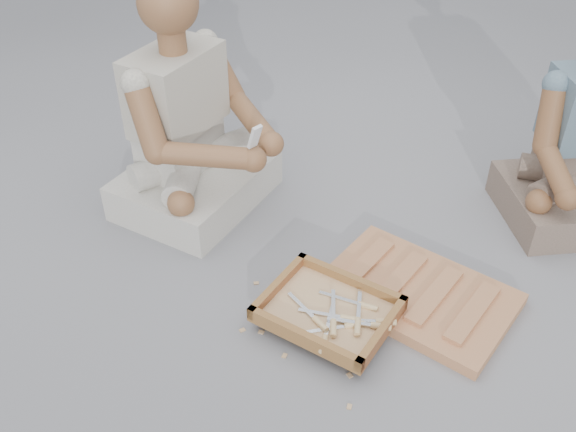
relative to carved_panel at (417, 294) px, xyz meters
The scene contains 27 objects.
ground 0.49m from the carved_panel, 136.59° to the right, with size 60.00×60.00×0.00m, color gray.
carved_panel is the anchor object (origin of this frame).
tool_tray 0.36m from the carved_panel, 123.69° to the right, with size 0.46×0.38×0.06m.
chisel_0 0.24m from the carved_panel, 118.55° to the right, with size 0.22×0.06×0.02m.
chisel_1 0.42m from the carved_panel, 118.87° to the right, with size 0.21×0.09×0.02m.
chisel_2 0.26m from the carved_panel, 95.17° to the right, with size 0.20×0.13×0.02m.
chisel_3 0.28m from the carved_panel, 95.48° to the right, with size 0.21×0.11×0.02m.
chisel_4 0.45m from the carved_panel, 107.74° to the right, with size 0.10×0.21×0.02m.
chisel_5 0.39m from the carved_panel, 111.95° to the right, with size 0.13×0.20×0.02m.
chisel_6 0.31m from the carved_panel, 104.91° to the right, with size 0.12×0.20×0.02m.
chisel_7 0.34m from the carved_panel, 107.58° to the right, with size 0.16×0.17×0.02m.
chisel_8 0.33m from the carved_panel, 113.62° to the right, with size 0.21×0.10×0.02m.
wood_chip_0 0.07m from the carved_panel, 167.62° to the left, with size 0.02×0.01×0.00m, color tan.
wood_chip_1 0.16m from the carved_panel, behind, with size 0.02×0.01×0.00m, color tan.
wood_chip_2 0.56m from the carved_panel, 84.96° to the right, with size 0.02×0.01×0.00m, color tan.
wood_chip_3 0.61m from the carved_panel, 151.76° to the right, with size 0.02×0.01×0.00m, color tan.
wood_chip_4 0.23m from the carved_panel, behind, with size 0.02×0.01×0.00m, color tan.
wood_chip_5 0.16m from the carved_panel, 110.91° to the right, with size 0.02×0.01×0.00m, color tan.
wood_chip_6 0.45m from the carved_panel, 91.72° to the right, with size 0.02×0.01×0.00m, color tan.
wood_chip_7 0.66m from the carved_panel, 130.12° to the right, with size 0.02×0.01×0.00m, color tan.
wood_chip_8 0.29m from the carved_panel, 160.46° to the right, with size 0.02×0.01×0.00m, color tan.
wood_chip_9 0.19m from the carved_panel, 56.41° to the right, with size 0.02×0.01×0.00m, color tan.
wood_chip_10 0.56m from the carved_panel, 114.80° to the right, with size 0.02×0.01×0.00m, color tan.
wood_chip_11 0.60m from the carved_panel, 127.65° to the right, with size 0.02×0.01×0.00m, color tan.
wood_chip_12 0.26m from the carved_panel, 106.79° to the right, with size 0.02×0.01×0.00m, color tan.
craftsman 1.13m from the carved_panel, behind, with size 0.70×0.69×1.00m.
mobile_phone 0.84m from the carved_panel, behind, with size 0.05×0.05×0.10m.
Camera 1 is at (0.96, -1.33, 1.70)m, focal length 40.00 mm.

